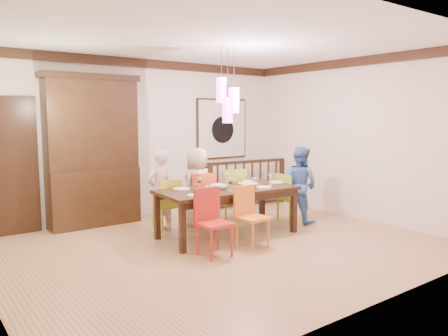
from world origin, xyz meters
TOP-DOWN VIEW (x-y plane):
  - floor at (0.00, 0.00)m, footprint 6.00×6.00m
  - ceiling at (0.00, 0.00)m, footprint 6.00×6.00m
  - wall_back at (0.00, 2.50)m, footprint 6.00×0.00m
  - wall_right at (3.00, 0.00)m, footprint 0.00×5.00m
  - crown_molding at (0.00, 0.00)m, footprint 6.00×5.00m
  - panel_door at (-2.40, 2.45)m, footprint 1.04×0.07m
  - white_doorway at (0.35, 2.46)m, footprint 0.97×0.05m
  - painting at (1.80, 2.46)m, footprint 1.25×0.06m
  - pendant_cluster at (0.40, 0.40)m, footprint 0.27×0.21m
  - dining_table at (0.40, 0.40)m, footprint 2.23×1.12m
  - chair_far_left at (-0.25, 1.18)m, footprint 0.40×0.40m
  - chair_far_mid at (0.44, 1.20)m, footprint 0.51×0.51m
  - chair_far_right at (1.05, 1.17)m, footprint 0.51×0.51m
  - chair_near_left at (-0.34, -0.30)m, footprint 0.42×0.42m
  - chair_near_mid at (0.32, -0.30)m, footprint 0.42×0.42m
  - chair_end_right at (1.83, 0.45)m, footprint 0.41×0.41m
  - china_hutch at (-1.04, 2.30)m, footprint 1.62×0.46m
  - balustrade at (2.09, 1.95)m, footprint 1.99×0.26m
  - person_far_left at (-0.30, 1.29)m, footprint 0.55×0.42m
  - person_far_mid at (0.40, 1.24)m, footprint 0.73×0.57m
  - person_end_right at (1.96, 0.35)m, footprint 0.58×0.70m
  - serving_bowl at (0.69, 0.25)m, footprint 0.36×0.36m
  - small_bowl at (0.28, 0.40)m, footprint 0.19×0.19m
  - cup_left at (-0.04, 0.27)m, footprint 0.16×0.16m
  - cup_right at (1.09, 0.57)m, footprint 0.10×0.10m
  - plate_far_left at (-0.23, 0.74)m, footprint 0.26×0.26m
  - plate_far_mid at (0.46, 0.73)m, footprint 0.26×0.26m
  - plate_far_right at (1.11, 0.71)m, footprint 0.26×0.26m
  - plate_near_left at (-0.34, 0.15)m, footprint 0.26×0.26m
  - plate_near_mid at (0.87, 0.10)m, footprint 0.26×0.26m
  - plate_end_right at (1.41, 0.37)m, footprint 0.26×0.26m
  - wine_glass_a at (-0.03, 0.54)m, footprint 0.08×0.08m
  - wine_glass_b at (0.56, 0.64)m, footprint 0.08×0.08m
  - wine_glass_c at (0.29, 0.18)m, footprint 0.08×0.08m
  - wine_glass_d at (1.11, 0.19)m, footprint 0.08×0.08m
  - napkin at (0.38, -0.00)m, footprint 0.18×0.14m

SIDE VIEW (x-z plane):
  - floor at x=0.00m, z-range 0.00..0.00m
  - chair_end_right at x=1.83m, z-range 0.06..0.92m
  - chair_near_mid at x=0.32m, z-range 0.06..0.93m
  - chair_far_left at x=-0.25m, z-range 0.06..0.93m
  - balustrade at x=2.09m, z-range 0.02..0.98m
  - chair_near_left at x=-0.34m, z-range 0.07..0.97m
  - chair_far_mid at x=0.44m, z-range 0.07..0.98m
  - chair_far_right at x=1.05m, z-range 0.07..1.01m
  - person_far_left at x=-0.30m, z-range 0.00..1.33m
  - person_far_mid at x=0.40m, z-range 0.00..1.33m
  - person_end_right at x=1.96m, z-range 0.00..1.34m
  - dining_table at x=0.40m, z-range 0.29..1.04m
  - plate_far_left at x=-0.23m, z-range 0.75..0.76m
  - plate_far_mid at x=0.46m, z-range 0.75..0.76m
  - plate_far_right at x=1.11m, z-range 0.75..0.76m
  - plate_near_left at x=-0.34m, z-range 0.75..0.76m
  - plate_near_mid at x=0.87m, z-range 0.75..0.76m
  - plate_end_right at x=1.41m, z-range 0.75..0.76m
  - napkin at x=0.38m, z-range 0.75..0.76m
  - small_bowl at x=0.28m, z-range 0.75..0.81m
  - serving_bowl at x=0.69m, z-range 0.75..0.82m
  - cup_right at x=1.09m, z-range 0.75..0.84m
  - cup_left at x=-0.04m, z-range 0.75..0.85m
  - wine_glass_a at x=-0.03m, z-range 0.75..0.94m
  - wine_glass_b at x=0.56m, z-range 0.75..0.94m
  - wine_glass_c at x=0.29m, z-range 0.75..0.94m
  - wine_glass_d at x=1.11m, z-range 0.75..0.94m
  - panel_door at x=-2.40m, z-range -0.07..2.17m
  - white_doorway at x=0.35m, z-range -0.06..2.16m
  - china_hutch at x=-1.04m, z-range 0.00..2.56m
  - wall_back at x=0.00m, z-range -1.55..4.45m
  - wall_right at x=3.00m, z-range -1.05..3.95m
  - painting at x=1.80m, z-range 0.97..2.22m
  - pendant_cluster at x=0.40m, z-range 1.54..2.68m
  - crown_molding at x=0.00m, z-range 2.74..2.90m
  - ceiling at x=0.00m, z-range 2.90..2.90m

